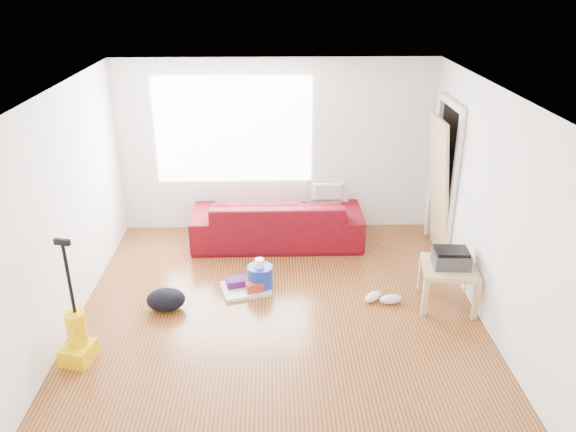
{
  "coord_description": "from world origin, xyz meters",
  "views": [
    {
      "loc": [
        -0.05,
        -5.24,
        3.59
      ],
      "look_at": [
        0.12,
        0.6,
        1.01
      ],
      "focal_mm": 35.0,
      "sensor_mm": 36.0,
      "label": 1
    }
  ],
  "objects_px": {
    "sofa": "(278,242)",
    "vacuum": "(77,338)",
    "tv_stand": "(327,218)",
    "side_table": "(449,272)",
    "bucket": "(260,289)",
    "backpack": "(167,309)",
    "cleaning_tray": "(247,285)"
  },
  "relations": [
    {
      "from": "cleaning_tray",
      "to": "backpack",
      "type": "xyz_separation_m",
      "value": [
        -0.91,
        -0.39,
        -0.06
      ]
    },
    {
      "from": "backpack",
      "to": "bucket",
      "type": "bearing_deg",
      "value": 20.48
    },
    {
      "from": "side_table",
      "to": "backpack",
      "type": "height_order",
      "value": "side_table"
    },
    {
      "from": "tv_stand",
      "to": "bucket",
      "type": "bearing_deg",
      "value": -141.13
    },
    {
      "from": "sofa",
      "to": "cleaning_tray",
      "type": "height_order",
      "value": "sofa"
    },
    {
      "from": "sofa",
      "to": "vacuum",
      "type": "distance_m",
      "value": 3.26
    },
    {
      "from": "sofa",
      "to": "tv_stand",
      "type": "height_order",
      "value": "tv_stand"
    },
    {
      "from": "sofa",
      "to": "bucket",
      "type": "xyz_separation_m",
      "value": [
        -0.22,
        -1.27,
        0.0
      ]
    },
    {
      "from": "sofa",
      "to": "side_table",
      "type": "height_order",
      "value": "side_table"
    },
    {
      "from": "tv_stand",
      "to": "side_table",
      "type": "bearing_deg",
      "value": -77.01
    },
    {
      "from": "cleaning_tray",
      "to": "vacuum",
      "type": "bearing_deg",
      "value": -141.8
    },
    {
      "from": "sofa",
      "to": "cleaning_tray",
      "type": "bearing_deg",
      "value": 73.28
    },
    {
      "from": "tv_stand",
      "to": "vacuum",
      "type": "xyz_separation_m",
      "value": [
        -2.74,
        -2.83,
        -0.0
      ]
    },
    {
      "from": "tv_stand",
      "to": "backpack",
      "type": "height_order",
      "value": "tv_stand"
    },
    {
      "from": "sofa",
      "to": "backpack",
      "type": "bearing_deg",
      "value": 52.3
    },
    {
      "from": "backpack",
      "to": "vacuum",
      "type": "bearing_deg",
      "value": -129.21
    },
    {
      "from": "backpack",
      "to": "vacuum",
      "type": "distance_m",
      "value": 1.16
    },
    {
      "from": "tv_stand",
      "to": "cleaning_tray",
      "type": "distance_m",
      "value": 1.92
    },
    {
      "from": "tv_stand",
      "to": "cleaning_tray",
      "type": "height_order",
      "value": "tv_stand"
    },
    {
      "from": "cleaning_tray",
      "to": "backpack",
      "type": "height_order",
      "value": "cleaning_tray"
    },
    {
      "from": "bucket",
      "to": "cleaning_tray",
      "type": "height_order",
      "value": "cleaning_tray"
    },
    {
      "from": "tv_stand",
      "to": "cleaning_tray",
      "type": "bearing_deg",
      "value": -145.0
    },
    {
      "from": "tv_stand",
      "to": "bucket",
      "type": "distance_m",
      "value": 1.83
    },
    {
      "from": "bucket",
      "to": "sofa",
      "type": "bearing_deg",
      "value": 80.01
    },
    {
      "from": "sofa",
      "to": "side_table",
      "type": "bearing_deg",
      "value": 139.68
    },
    {
      "from": "bucket",
      "to": "vacuum",
      "type": "bearing_deg",
      "value": -144.08
    },
    {
      "from": "side_table",
      "to": "vacuum",
      "type": "relative_size",
      "value": 0.53
    },
    {
      "from": "tv_stand",
      "to": "cleaning_tray",
      "type": "xyz_separation_m",
      "value": [
        -1.12,
        -1.55,
        -0.18
      ]
    },
    {
      "from": "bucket",
      "to": "side_table",
      "type": "bearing_deg",
      "value": -10.05
    },
    {
      "from": "side_table",
      "to": "cleaning_tray",
      "type": "bearing_deg",
      "value": 171.04
    },
    {
      "from": "tv_stand",
      "to": "bucket",
      "type": "relative_size",
      "value": 2.53
    },
    {
      "from": "sofa",
      "to": "bucket",
      "type": "relative_size",
      "value": 7.71
    }
  ]
}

